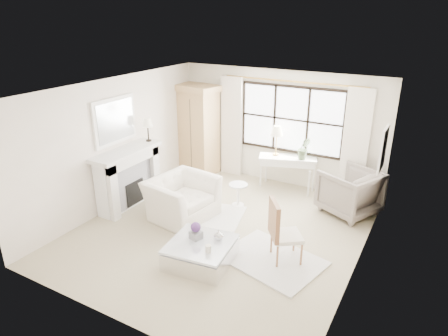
{
  "coord_description": "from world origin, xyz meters",
  "views": [
    {
      "loc": [
        3.31,
        -5.77,
        3.92
      ],
      "look_at": [
        -0.04,
        0.2,
        1.21
      ],
      "focal_mm": 32.0,
      "sensor_mm": 36.0,
      "label": 1
    }
  ],
  "objects": [
    {
      "name": "mirror_frame",
      "position": [
        -2.47,
        0.0,
        1.84
      ],
      "size": [
        0.05,
        1.15,
        0.95
      ],
      "primitive_type": "cube",
      "color": "white",
      "rests_on": "wall_left"
    },
    {
      "name": "curtain_left",
      "position": [
        -1.2,
        2.65,
        1.24
      ],
      "size": [
        0.55,
        0.1,
        2.47
      ],
      "primitive_type": "cube",
      "color": "silver",
      "rests_on": "ground"
    },
    {
      "name": "floor",
      "position": [
        0.0,
        0.0,
        0.0
      ],
      "size": [
        5.5,
        5.5,
        0.0
      ],
      "primitive_type": "plane",
      "color": "tan",
      "rests_on": "ground"
    },
    {
      "name": "side_table",
      "position": [
        -0.2,
        1.09,
        0.33
      ],
      "size": [
        0.4,
        0.4,
        0.51
      ],
      "color": "white",
      "rests_on": "floor"
    },
    {
      "name": "wall_front",
      "position": [
        0.0,
        -2.75,
        1.35
      ],
      "size": [
        5.0,
        0.0,
        5.0
      ],
      "primitive_type": "plane",
      "rotation": [
        -1.57,
        0.0,
        0.0
      ],
      "color": "white",
      "rests_on": "ground"
    },
    {
      "name": "wingback_chair",
      "position": [
        1.93,
        1.93,
        0.47
      ],
      "size": [
        1.37,
        1.35,
        0.94
      ],
      "primitive_type": "imported",
      "rotation": [
        0.0,
        0.0,
        -2.03
      ],
      "color": "gray",
      "rests_on": "floor"
    },
    {
      "name": "window_pane",
      "position": [
        0.3,
        2.73,
        1.6
      ],
      "size": [
        2.4,
        0.02,
        1.5
      ],
      "primitive_type": "cube",
      "color": "white",
      "rests_on": "wall_back"
    },
    {
      "name": "art_frame",
      "position": [
        2.47,
        1.7,
        1.55
      ],
      "size": [
        0.04,
        0.62,
        0.82
      ],
      "primitive_type": "cube",
      "color": "silver",
      "rests_on": "wall_right"
    },
    {
      "name": "armoire",
      "position": [
        -2.04,
        2.39,
        1.14
      ],
      "size": [
        1.23,
        0.9,
        2.24
      ],
      "rotation": [
        0.0,
        0.0,
        -0.19
      ],
      "color": "tan",
      "rests_on": "floor"
    },
    {
      "name": "orchid_plant",
      "position": [
        0.74,
        2.44,
        1.06
      ],
      "size": [
        0.36,
        0.33,
        0.52
      ],
      "primitive_type": "imported",
      "rotation": [
        0.0,
        0.0,
        0.44
      ],
      "color": "#556C48",
      "rests_on": "console_table"
    },
    {
      "name": "french_chair",
      "position": [
        1.41,
        -0.31,
        0.31
      ],
      "size": [
        0.67,
        0.67,
        1.08
      ],
      "rotation": [
        0.0,
        0.0,
        2.2
      ],
      "color": "#9D6942",
      "rests_on": "floor"
    },
    {
      "name": "mirror_glass",
      "position": [
        -2.44,
        0.0,
        1.84
      ],
      "size": [
        0.02,
        1.0,
        0.8
      ],
      "primitive_type": "cube",
      "color": "silver",
      "rests_on": "wall_left"
    },
    {
      "name": "rug_left",
      "position": [
        -0.6,
        0.38,
        0.01
      ],
      "size": [
        1.75,
        1.41,
        0.03
      ],
      "primitive_type": "cube",
      "rotation": [
        0.0,
        0.0,
        0.23
      ],
      "color": "silver",
      "rests_on": "floor"
    },
    {
      "name": "club_armchair",
      "position": [
        -0.96,
        0.11,
        0.41
      ],
      "size": [
        1.29,
        1.43,
        0.82
      ],
      "primitive_type": "imported",
      "rotation": [
        0.0,
        0.0,
        1.41
      ],
      "color": "white",
      "rests_on": "floor"
    },
    {
      "name": "wall_left",
      "position": [
        -2.5,
        0.0,
        1.35
      ],
      "size": [
        0.0,
        5.5,
        5.5
      ],
      "primitive_type": "plane",
      "rotation": [
        1.57,
        0.0,
        1.57
      ],
      "color": "white",
      "rests_on": "ground"
    },
    {
      "name": "planter_box",
      "position": [
        0.09,
        -0.98,
        0.45
      ],
      "size": [
        0.22,
        0.22,
        0.13
      ],
      "primitive_type": "cube",
      "rotation": [
        0.0,
        0.0,
        -0.3
      ],
      "color": "slate",
      "rests_on": "coffee_table"
    },
    {
      "name": "pillar_candle",
      "position": [
        0.48,
        -1.23,
        0.44
      ],
      "size": [
        0.1,
        0.1,
        0.12
      ],
      "primitive_type": "cylinder",
      "color": "beige",
      "rests_on": "coffee_table"
    },
    {
      "name": "wall_right",
      "position": [
        2.5,
        0.0,
        1.35
      ],
      "size": [
        0.0,
        5.5,
        5.5
      ],
      "primitive_type": "plane",
      "rotation": [
        1.57,
        0.0,
        -1.57
      ],
      "color": "beige",
      "rests_on": "ground"
    },
    {
      "name": "coffee_vase",
      "position": [
        0.43,
        -0.82,
        0.46
      ],
      "size": [
        0.17,
        0.17,
        0.17
      ],
      "primitive_type": "imported",
      "rotation": [
        0.0,
        0.0,
        0.07
      ],
      "color": "silver",
      "rests_on": "coffee_table"
    },
    {
      "name": "wall_back",
      "position": [
        0.0,
        2.75,
        1.35
      ],
      "size": [
        5.0,
        0.0,
        5.0
      ],
      "primitive_type": "plane",
      "rotation": [
        1.57,
        0.0,
        0.0
      ],
      "color": "white",
      "rests_on": "ground"
    },
    {
      "name": "window_frame",
      "position": [
        0.3,
        2.72,
        1.6
      ],
      "size": [
        2.5,
        0.04,
        1.5
      ],
      "primitive_type": null,
      "color": "black",
      "rests_on": "wall_back"
    },
    {
      "name": "art_canvas",
      "position": [
        2.45,
        1.7,
        1.55
      ],
      "size": [
        0.01,
        0.52,
        0.72
      ],
      "primitive_type": "cube",
      "color": "beige",
      "rests_on": "wall_right"
    },
    {
      "name": "fireplace",
      "position": [
        -2.27,
        0.0,
        0.65
      ],
      "size": [
        0.58,
        1.66,
        1.26
      ],
      "color": "silver",
      "rests_on": "ground"
    },
    {
      "name": "curtain_right",
      "position": [
        1.8,
        2.65,
        1.24
      ],
      "size": [
        0.55,
        0.1,
        2.47
      ],
      "primitive_type": "cube",
      "color": "white",
      "rests_on": "ground"
    },
    {
      "name": "ceiling",
      "position": [
        0.0,
        0.0,
        2.7
      ],
      "size": [
        5.5,
        5.5,
        0.0
      ],
      "primitive_type": "plane",
      "rotation": [
        3.14,
        0.0,
        0.0
      ],
      "color": "silver",
      "rests_on": "ground"
    },
    {
      "name": "mantel_lamp",
      "position": [
        -2.2,
        0.68,
        1.65
      ],
      "size": [
        0.22,
        0.22,
        0.51
      ],
      "color": "black",
      "rests_on": "fireplace"
    },
    {
      "name": "planter_flowers",
      "position": [
        0.09,
        -0.98,
        0.6
      ],
      "size": [
        0.17,
        0.17,
        0.17
      ],
      "primitive_type": "sphere",
      "color": "#4D2968",
      "rests_on": "planter_box"
    },
    {
      "name": "console_lamp",
      "position": [
        0.09,
        2.42,
        1.36
      ],
      "size": [
        0.28,
        0.28,
        0.69
      ],
      "color": "#A8813A",
      "rests_on": "console_table"
    },
    {
      "name": "coffee_table",
      "position": [
        0.22,
        -1.06,
        0.18
      ],
      "size": [
        1.11,
        1.11,
        0.38
      ],
      "rotation": [
        0.0,
        0.0,
        0.12
      ],
      "color": "silver",
      "rests_on": "floor"
    },
    {
      "name": "console_table",
      "position": [
        0.39,
        2.43,
        0.4
      ],
      "size": [
        1.38,
        0.85,
        0.8
      ],
      "rotation": [
        0.0,
        0.0,
        0.33
      ],
      "color": "white",
      "rests_on": "floor"
    },
    {
      "name": "rug_right",
      "position": [
        1.24,
        -0.43,
        0.01
      ],
      "size": [
        1.82,
        1.54,
        0.03
      ],
      "primitive_type": "cube",
      "rotation": [
        0.0,
        0.0,
        -0.24
      ],
      "color": "silver",
      "rests_on": "floor"
    },
    {
      "name": "curtain_rod",
      "position": [
        0.3,
        2.67,
        2.47
      ],
      "size": [
        3.3,
        0.04,
        0.04
      ],
      "primitive_type": "cylinder",
      "rotation": [
        0.0,
        1.57,
        0.0
      ],
      "color": "#B5893F",
      "rests_on": "wall_back"
    }
  ]
}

